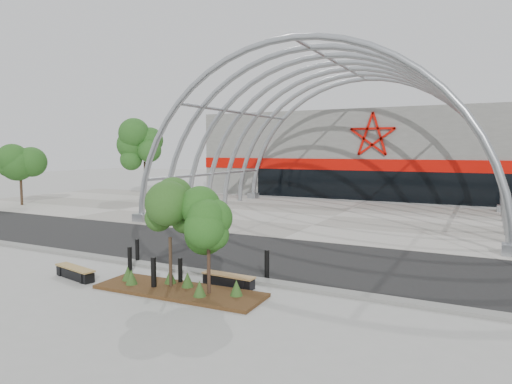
{
  "coord_description": "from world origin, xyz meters",
  "views": [
    {
      "loc": [
        8.98,
        -13.56,
        4.45
      ],
      "look_at": [
        0.0,
        4.0,
        2.6
      ],
      "focal_mm": 32.0,
      "sensor_mm": 36.0,
      "label": 1
    }
  ],
  "objects_px": {
    "bench_0": "(75,273)",
    "street_tree_1": "(208,223)",
    "street_tree_0": "(170,216)",
    "bollard_2": "(154,274)",
    "bench_1": "(228,280)"
  },
  "relations": [
    {
      "from": "street_tree_1",
      "to": "bollard_2",
      "type": "bearing_deg",
      "value": -172.73
    },
    {
      "from": "street_tree_0",
      "to": "bench_0",
      "type": "xyz_separation_m",
      "value": [
        -3.7,
        -0.53,
        -2.17
      ]
    },
    {
      "from": "street_tree_0",
      "to": "street_tree_1",
      "type": "relative_size",
      "value": 1.05
    },
    {
      "from": "bench_1",
      "to": "bollard_2",
      "type": "distance_m",
      "value": 2.4
    },
    {
      "from": "street_tree_0",
      "to": "street_tree_1",
      "type": "height_order",
      "value": "street_tree_0"
    },
    {
      "from": "street_tree_0",
      "to": "bench_1",
      "type": "xyz_separation_m",
      "value": [
        1.46,
        1.13,
        -2.18
      ]
    },
    {
      "from": "street_tree_1",
      "to": "bench_0",
      "type": "height_order",
      "value": "street_tree_1"
    },
    {
      "from": "bench_0",
      "to": "bollard_2",
      "type": "bearing_deg",
      "value": 4.18
    },
    {
      "from": "street_tree_0",
      "to": "bollard_2",
      "type": "height_order",
      "value": "street_tree_0"
    },
    {
      "from": "street_tree_0",
      "to": "bench_0",
      "type": "bearing_deg",
      "value": -171.82
    },
    {
      "from": "street_tree_0",
      "to": "bench_0",
      "type": "distance_m",
      "value": 4.32
    },
    {
      "from": "bench_1",
      "to": "street_tree_1",
      "type": "bearing_deg",
      "value": -89.29
    },
    {
      "from": "bench_0",
      "to": "bollard_2",
      "type": "xyz_separation_m",
      "value": [
        3.26,
        0.24,
        0.33
      ]
    },
    {
      "from": "bench_0",
      "to": "street_tree_1",
      "type": "bearing_deg",
      "value": 5.33
    },
    {
      "from": "street_tree_1",
      "to": "bollard_2",
      "type": "height_order",
      "value": "street_tree_1"
    }
  ]
}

